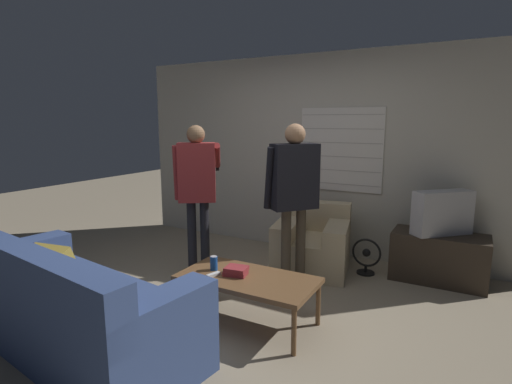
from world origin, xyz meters
TOP-DOWN VIEW (x-y plane):
  - ground_plane at (0.00, 0.00)m, footprint 16.00×16.00m
  - wall_back at (0.01, 2.03)m, footprint 5.20×0.08m
  - couch_blue at (-0.68, -1.12)m, footprint 2.18×1.12m
  - armchair_beige at (0.28, 1.36)m, footprint 0.97×1.01m
  - coffee_table at (0.26, -0.13)m, footprint 1.16×0.60m
  - tv_stand at (1.61, 1.66)m, footprint 0.96×0.47m
  - tv at (1.61, 1.66)m, footprint 0.60×0.59m
  - person_left_standing at (-0.77, 0.55)m, footprint 0.50×0.81m
  - person_right_standing at (0.32, 0.69)m, footprint 0.50×0.80m
  - book_stack at (0.15, -0.14)m, footprint 0.21×0.18m
  - soda_can at (-0.08, -0.14)m, footprint 0.07×0.07m
  - spare_remote at (-0.00, -0.26)m, footprint 0.08×0.14m
  - floor_fan at (0.88, 1.49)m, footprint 0.33×0.20m

SIDE VIEW (x-z plane):
  - ground_plane at x=0.00m, z-range 0.00..0.00m
  - floor_fan at x=0.88m, z-range -0.01..0.41m
  - tv_stand at x=1.61m, z-range 0.00..0.52m
  - armchair_beige at x=0.28m, z-range -0.07..0.67m
  - couch_blue at x=-0.68m, z-range -0.10..0.76m
  - coffee_table at x=0.26m, z-range 0.17..0.59m
  - spare_remote at x=0.00m, z-range 0.42..0.44m
  - book_stack at x=0.15m, z-range 0.42..0.49m
  - soda_can at x=-0.08m, z-range 0.42..0.54m
  - tv at x=1.61m, z-range 0.52..0.99m
  - person_left_standing at x=-0.77m, z-range 0.22..1.89m
  - person_right_standing at x=0.32m, z-range 0.23..1.92m
  - wall_back at x=0.01m, z-range 0.00..2.55m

